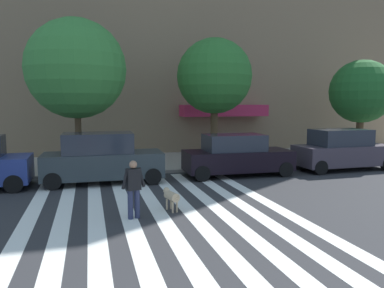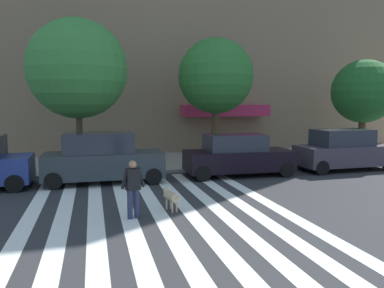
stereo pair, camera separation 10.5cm
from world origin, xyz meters
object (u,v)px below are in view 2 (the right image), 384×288
at_px(parked_car_third_in_line, 238,156).
at_px(pedestrian_dog_walker, 133,186).
at_px(street_tree_further, 364,92).
at_px(street_tree_middle, 216,77).
at_px(parked_car_behind_first, 103,159).
at_px(street_tree_nearest, 77,69).
at_px(parked_car_fourth_in_line, 344,150).
at_px(dog_on_leash, 171,196).

distance_m(parked_car_third_in_line, pedestrian_dog_walker, 7.21).
distance_m(street_tree_further, pedestrian_dog_walker, 16.38).
height_order(street_tree_middle, street_tree_further, street_tree_middle).
bearing_deg(parked_car_behind_first, street_tree_middle, 28.95).
relative_size(street_tree_nearest, pedestrian_dog_walker, 4.13).
bearing_deg(street_tree_nearest, pedestrian_dog_walker, -77.49).
height_order(parked_car_third_in_line, pedestrian_dog_walker, parked_car_third_in_line).
distance_m(street_tree_nearest, pedestrian_dog_walker, 8.37).
distance_m(parked_car_behind_first, street_tree_nearest, 4.45).
bearing_deg(parked_car_third_in_line, street_tree_further, 18.32).
distance_m(parked_car_behind_first, parked_car_fourth_in_line, 11.29).
bearing_deg(parked_car_fourth_in_line, street_tree_nearest, 169.65).
xyz_separation_m(parked_car_fourth_in_line, street_tree_further, (3.38, 2.93, 2.91)).
height_order(street_tree_middle, pedestrian_dog_walker, street_tree_middle).
distance_m(parked_car_fourth_in_line, pedestrian_dog_walker, 11.76).
height_order(street_tree_nearest, street_tree_middle, street_tree_nearest).
height_order(street_tree_nearest, pedestrian_dog_walker, street_tree_nearest).
distance_m(parked_car_third_in_line, street_tree_middle, 4.91).
xyz_separation_m(parked_car_behind_first, street_tree_further, (14.67, 2.93, 2.87)).
height_order(parked_car_third_in_line, dog_on_leash, parked_car_third_in_line).
relative_size(parked_car_behind_first, dog_on_leash, 4.99).
distance_m(parked_car_fourth_in_line, street_tree_nearest, 13.00).
distance_m(street_tree_nearest, street_tree_middle, 6.88).
xyz_separation_m(pedestrian_dog_walker, dog_on_leash, (1.17, 0.50, -0.48)).
bearing_deg(street_tree_nearest, dog_on_leash, -67.71).
relative_size(parked_car_fourth_in_line, pedestrian_dog_walker, 2.86).
bearing_deg(street_tree_middle, parked_car_behind_first, -151.05).
xyz_separation_m(parked_car_fourth_in_line, dog_on_leash, (-9.45, -4.56, -0.50)).
height_order(parked_car_fourth_in_line, street_tree_middle, street_tree_middle).
bearing_deg(street_tree_nearest, parked_car_fourth_in_line, -10.35).
height_order(parked_car_third_in_line, parked_car_fourth_in_line, parked_car_fourth_in_line).
xyz_separation_m(street_tree_middle, street_tree_further, (8.81, -0.31, -0.72)).
relative_size(parked_car_behind_first, street_tree_nearest, 0.70).
height_order(street_tree_further, pedestrian_dog_walker, street_tree_further).
height_order(street_tree_nearest, dog_on_leash, street_tree_nearest).
distance_m(parked_car_behind_first, parked_car_third_in_line, 5.82).
height_order(street_tree_further, dog_on_leash, street_tree_further).
bearing_deg(parked_car_behind_first, parked_car_third_in_line, -0.00).
relative_size(street_tree_nearest, dog_on_leash, 7.13).
xyz_separation_m(parked_car_behind_first, pedestrian_dog_walker, (0.67, -5.05, -0.05)).
xyz_separation_m(parked_car_fourth_in_line, street_tree_nearest, (-12.24, 2.24, 3.77)).
height_order(parked_car_behind_first, street_tree_middle, street_tree_middle).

